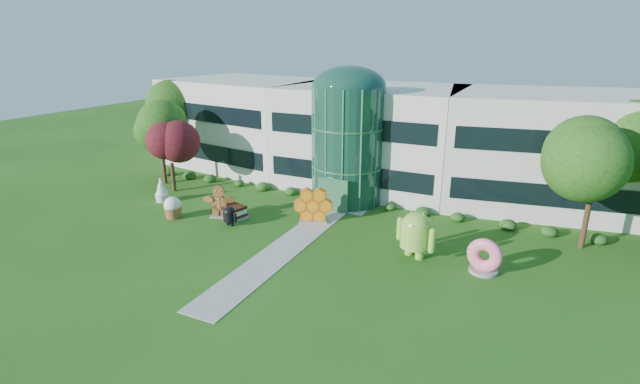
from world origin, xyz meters
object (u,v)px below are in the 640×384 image
at_px(android_black, 229,214).
at_px(donut, 485,255).
at_px(android_green, 416,231).
at_px(gingerbread, 219,201).

distance_m(android_black, donut, 18.30).
relative_size(android_black, donut, 0.78).
bearing_deg(android_black, android_green, 17.24).
bearing_deg(gingerbread, android_green, -21.77).
xyz_separation_m(android_green, gingerbread, (-15.72, 0.26, -0.46)).
relative_size(android_green, gingerbread, 1.24).
bearing_deg(android_green, donut, 20.32).
height_order(android_green, android_black, android_green).
relative_size(android_green, donut, 1.58).
xyz_separation_m(android_black, donut, (18.29, 0.59, 0.24)).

